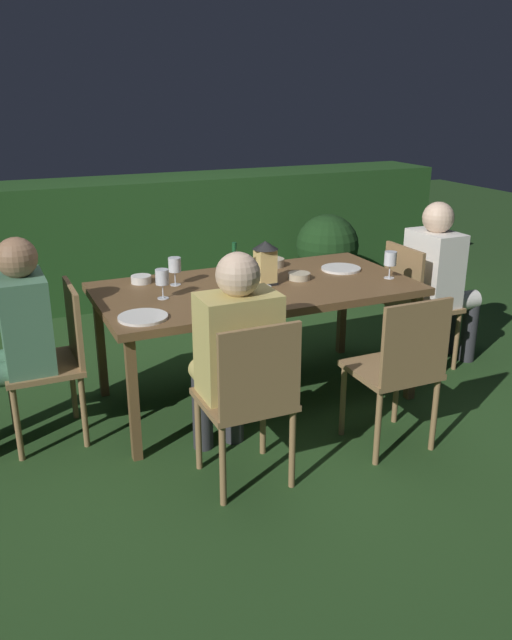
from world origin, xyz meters
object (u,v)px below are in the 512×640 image
(chair_side_left_a, at_px, (250,396))
(wine_glass_c, at_px, (175,266))
(person_in_cream, at_px, (440,276))
(chair_side_left_b, at_px, (399,366))
(plate_b, at_px, (341,269))
(potted_plant_by_hedge, at_px, (327,250))
(wine_glass_a, at_px, (162,278))
(green_bottle_on_table, at_px, (235,273))
(bowl_olives, at_px, (273,262))
(bowl_bread, at_px, (141,279))
(wine_glass_b, at_px, (390,260))
(chair_head_near, at_px, (55,356))
(plate_a, at_px, (143,317))
(person_in_green, at_px, (13,335))
(lantern_centerpiece, at_px, (265,260))
(chair_head_far, at_px, (415,300))
(person_in_mustard, at_px, (234,352))
(dining_table, at_px, (256,293))
(bowl_dip, at_px, (260,291))
(bowl_salad, at_px, (299,276))

(chair_side_left_a, distance_m, wine_glass_c, 1.14)
(person_in_cream, height_order, chair_side_left_b, person_in_cream)
(plate_b, relative_size, potted_plant_by_hedge, 0.32)
(wine_glass_a, xyz_separation_m, plate_b, (1.23, 0.12, -0.11))
(green_bottle_on_table, height_order, bowl_olives, green_bottle_on_table)
(green_bottle_on_table, xyz_separation_m, bowl_bread, (-0.45, 0.39, -0.08))
(chair_side_left_b, height_order, wine_glass_b, wine_glass_b)
(chair_side_left_a, distance_m, chair_head_near, 1.17)
(wine_glass_c, distance_m, plate_a, 0.62)
(person_in_green, relative_size, lantern_centerpiece, 4.34)
(chair_head_far, distance_m, bowl_olives, 1.02)
(person_in_cream, xyz_separation_m, wine_glass_a, (-1.97, -0.02, 0.22))
(bowl_olives, height_order, potted_plant_by_hedge, potted_plant_by_hedge)
(person_in_mustard, height_order, chair_head_far, person_in_mustard)
(chair_side_left_a, bearing_deg, dining_table, 64.15)
(chair_side_left_b, bearing_deg, bowl_dip, 126.09)
(lantern_centerpiece, height_order, bowl_salad, lantern_centerpiece)
(person_in_cream, bearing_deg, chair_head_far, -180.00)
(wine_glass_b, bearing_deg, green_bottle_on_table, 172.05)
(chair_head_near, bearing_deg, chair_side_left_b, -28.48)
(bowl_olives, xyz_separation_m, bowl_dip, (-0.35, -0.56, 0.00))
(chair_head_far, xyz_separation_m, wine_glass_b, (-0.37, -0.20, 0.37))
(wine_glass_c, bearing_deg, bowl_olives, 12.19)
(chair_side_left_a, xyz_separation_m, bowl_olives, (0.71, 1.24, 0.28))
(dining_table, xyz_separation_m, chair_side_left_a, (-0.43, -0.88, -0.20))
(green_bottle_on_table, bearing_deg, chair_head_far, 2.47)
(person_in_green, height_order, chair_side_left_b, person_in_green)
(wine_glass_b, distance_m, wine_glass_c, 1.32)
(person_in_mustard, xyz_separation_m, chair_head_far, (1.62, 0.68, -0.15))
(chair_side_left_a, xyz_separation_m, person_in_mustard, (0.00, 0.20, 0.15))
(chair_side_left_b, height_order, green_bottle_on_table, green_bottle_on_table)
(plate_b, xyz_separation_m, bowl_dip, (-0.72, -0.30, 0.02))
(chair_head_near, bearing_deg, bowl_olives, 13.71)
(person_in_cream, xyz_separation_m, potted_plant_by_hedge, (0.01, 1.56, -0.17))
(chair_head_near, xyz_separation_m, plate_b, (1.85, 0.10, 0.26))
(person_in_green, bearing_deg, plate_a, -26.40)
(green_bottle_on_table, distance_m, wine_glass_a, 0.42)
(potted_plant_by_hedge, bearing_deg, wine_glass_c, -143.72)
(wine_glass_b, xyz_separation_m, plate_b, (-0.17, 0.29, -0.11))
(lantern_centerpiece, relative_size, bowl_salad, 1.92)
(chair_side_left_a, height_order, plate_a, chair_side_left_a)
(person_in_mustard, xyz_separation_m, plate_b, (1.08, 0.78, 0.11))
(plate_b, distance_m, bowl_olives, 0.45)
(lantern_centerpiece, xyz_separation_m, bowl_bread, (-0.68, 0.33, -0.12))
(dining_table, height_order, plate_a, plate_a)
(wine_glass_b, height_order, potted_plant_by_hedge, wine_glass_b)
(chair_side_left_b, xyz_separation_m, bowl_olives, (-0.14, 1.24, 0.28))
(bowl_olives, relative_size, bowl_bread, 1.27)
(plate_a, height_order, bowl_dip, bowl_dip)
(green_bottle_on_table, distance_m, potted_plant_by_hedge, 2.28)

